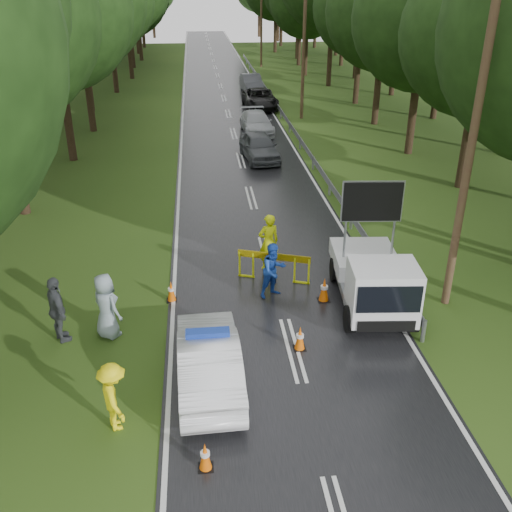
{
  "coord_description": "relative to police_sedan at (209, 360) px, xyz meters",
  "views": [
    {
      "loc": [
        -2.36,
        -12.81,
        9.3
      ],
      "look_at": [
        -0.68,
        3.3,
        1.3
      ],
      "focal_mm": 40.0,
      "sensor_mm": 36.0,
      "label": 1
    }
  ],
  "objects": [
    {
      "name": "barrier",
      "position": [
        2.32,
        5.2,
        0.05
      ],
      "size": [
        2.34,
        0.88,
        1.02
      ],
      "rotation": [
        0.0,
        0.0,
        -0.35
      ],
      "color": "#D6E50C",
      "rests_on": "ground"
    },
    {
      "name": "bystander_right",
      "position": [
        -2.79,
        2.42,
        0.26
      ],
      "size": [
        1.12,
        1.11,
        1.96
      ],
      "primitive_type": "imported",
      "rotation": [
        0.0,
        0.0,
        2.37
      ],
      "color": "gray",
      "rests_on": "ground"
    },
    {
      "name": "ground",
      "position": [
        2.33,
        1.2,
        -0.72
      ],
      "size": [
        160.0,
        160.0,
        0.0
      ],
      "primitive_type": "plane",
      "color": "#264213",
      "rests_on": "ground"
    },
    {
      "name": "cone_center",
      "position": [
        2.52,
        1.2,
        -0.36
      ],
      "size": [
        0.35,
        0.35,
        0.73
      ],
      "color": "black",
      "rests_on": "ground"
    },
    {
      "name": "queue_car_third",
      "position": [
        4.93,
        32.98,
        0.01
      ],
      "size": [
        2.52,
        5.27,
        1.45
      ],
      "primitive_type": "imported",
      "rotation": [
        0.0,
        0.0,
        0.02
      ],
      "color": "black",
      "rests_on": "ground"
    },
    {
      "name": "police_sedan",
      "position": [
        0.0,
        0.0,
        0.0
      ],
      "size": [
        1.64,
        4.38,
        1.57
      ],
      "rotation": [
        0.0,
        0.0,
        3.17
      ],
      "color": "white",
      "rests_on": "ground"
    },
    {
      "name": "utility_pole_far",
      "position": [
        7.53,
        55.2,
        4.35
      ],
      "size": [
        1.4,
        0.24,
        10.0
      ],
      "color": "#4C2F23",
      "rests_on": "ground"
    },
    {
      "name": "utility_pole_mid",
      "position": [
        7.53,
        29.2,
        4.35
      ],
      "size": [
        1.4,
        0.24,
        10.0
      ],
      "color": "#4C2F23",
      "rests_on": "ground"
    },
    {
      "name": "cone_left_mid",
      "position": [
        -1.07,
        4.2,
        -0.38
      ],
      "size": [
        0.33,
        0.33,
        0.7
      ],
      "color": "black",
      "rests_on": "ground"
    },
    {
      "name": "guardrail",
      "position": [
        6.03,
        30.87,
        -0.17
      ],
      "size": [
        0.12,
        60.06,
        0.7
      ],
      "color": "gray",
      "rests_on": "ground"
    },
    {
      "name": "cone_far",
      "position": [
        3.73,
        3.7,
        -0.32
      ],
      "size": [
        0.38,
        0.38,
        0.82
      ],
      "color": "black",
      "rests_on": "ground"
    },
    {
      "name": "queue_car_second",
      "position": [
        3.86,
        25.32,
        -0.05
      ],
      "size": [
        2.04,
        4.65,
        1.33
      ],
      "primitive_type": "imported",
      "rotation": [
        0.0,
        0.0,
        0.04
      ],
      "color": "#AEB1B7",
      "rests_on": "ground"
    },
    {
      "name": "cone_right",
      "position": [
        4.76,
        2.7,
        -0.36
      ],
      "size": [
        0.35,
        0.35,
        0.73
      ],
      "color": "black",
      "rests_on": "ground"
    },
    {
      "name": "work_truck",
      "position": [
        5.12,
        3.16,
        0.28
      ],
      "size": [
        2.42,
        4.77,
        3.68
      ],
      "rotation": [
        0.0,
        0.0,
        -0.09
      ],
      "color": "gray",
      "rests_on": "ground"
    },
    {
      "name": "cone_near_left",
      "position": [
        -0.17,
        -2.8,
        -0.38
      ],
      "size": [
        0.33,
        0.33,
        0.69
      ],
      "color": "black",
      "rests_on": "ground"
    },
    {
      "name": "road",
      "position": [
        2.33,
        31.2,
        -0.71
      ],
      "size": [
        7.0,
        140.0,
        0.02
      ],
      "primitive_type": "cube",
      "color": "black",
      "rests_on": "ground"
    },
    {
      "name": "bystander_left",
      "position": [
        -2.15,
        -1.34,
        0.14
      ],
      "size": [
        1.0,
        1.26,
        1.71
      ],
      "primitive_type": "imported",
      "rotation": [
        0.0,
        0.0,
        1.95
      ],
      "color": "#FFEB0D",
      "rests_on": "ground"
    },
    {
      "name": "queue_car_fourth",
      "position": [
        4.93,
        39.74,
        0.03
      ],
      "size": [
        1.83,
        4.64,
        1.5
      ],
      "primitive_type": "imported",
      "rotation": [
        0.0,
        0.0,
        0.05
      ],
      "color": "#44464C",
      "rests_on": "ground"
    },
    {
      "name": "officer",
      "position": [
        2.25,
        6.07,
        0.31
      ],
      "size": [
        0.84,
        0.66,
        2.05
      ],
      "primitive_type": "imported",
      "rotation": [
        0.0,
        0.0,
        3.38
      ],
      "color": "#D9EE0C",
      "rests_on": "ground"
    },
    {
      "name": "queue_car_first",
      "position": [
        3.38,
        19.32,
        0.02
      ],
      "size": [
        2.21,
        4.49,
        1.47
      ],
      "primitive_type": "imported",
      "rotation": [
        0.0,
        0.0,
        0.11
      ],
      "color": "#464A4F",
      "rests_on": "ground"
    },
    {
      "name": "civilian",
      "position": [
        2.18,
        4.2,
        0.2
      ],
      "size": [
        1.11,
        1.02,
        1.83
      ],
      "primitive_type": "imported",
      "rotation": [
        0.0,
        0.0,
        0.48
      ],
      "color": "#1B45AF",
      "rests_on": "ground"
    },
    {
      "name": "bystander_mid",
      "position": [
        -4.1,
        2.33,
        0.28
      ],
      "size": [
        1.0,
        1.25,
        1.99
      ],
      "primitive_type": "imported",
      "rotation": [
        0.0,
        0.0,
        2.1
      ],
      "color": "#3E4246",
      "rests_on": "ground"
    },
    {
      "name": "utility_pole_near",
      "position": [
        7.53,
        3.2,
        4.35
      ],
      "size": [
        1.4,
        0.24,
        10.0
      ],
      "color": "#4C2F23",
      "rests_on": "ground"
    }
  ]
}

